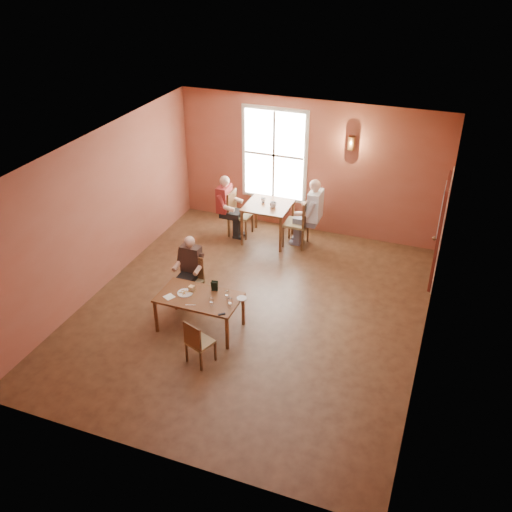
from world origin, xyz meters
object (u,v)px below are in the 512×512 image
(second_table, at_px, (268,222))
(chair_empty, at_px, (200,341))
(diner_white, at_px, (298,214))
(chair_diner_maroon, at_px, (241,214))
(chair_diner_white, at_px, (296,222))
(main_table, at_px, (200,312))
(chair_diner_main, at_px, (190,282))
(diner_maroon, at_px, (239,207))
(diner_main, at_px, (189,275))

(second_table, bearing_deg, chair_empty, -84.78)
(diner_white, relative_size, chair_diner_maroon, 1.44)
(chair_diner_white, bearing_deg, chair_diner_maroon, 90.00)
(main_table, relative_size, chair_diner_maroon, 1.36)
(main_table, height_order, chair_diner_white, chair_diner_white)
(chair_diner_maroon, bearing_deg, diner_white, 90.00)
(diner_white, bearing_deg, chair_diner_maroon, 90.00)
(chair_empty, distance_m, chair_diner_white, 4.28)
(chair_diner_main, xyz_separation_m, diner_maroon, (-0.18, 2.82, 0.24))
(second_table, xyz_separation_m, diner_white, (0.68, 0.00, 0.32))
(chair_diner_main, distance_m, diner_maroon, 2.84)
(diner_main, bearing_deg, chair_diner_main, -90.00)
(chair_diner_maroon, bearing_deg, diner_main, 2.97)
(main_table, bearing_deg, chair_diner_maroon, 100.57)
(chair_diner_white, distance_m, diner_maroon, 1.34)
(chair_diner_main, distance_m, diner_white, 3.07)
(chair_diner_main, distance_m, chair_empty, 1.70)
(chair_empty, relative_size, second_table, 0.84)
(main_table, distance_m, diner_maroon, 3.56)
(chair_empty, relative_size, diner_maroon, 0.59)
(diner_main, height_order, second_table, diner_main)
(chair_diner_main, bearing_deg, second_table, -100.08)
(chair_diner_maroon, xyz_separation_m, diner_maroon, (-0.03, 0.00, 0.17))
(diner_white, xyz_separation_m, diner_maroon, (-1.36, 0.00, -0.06))
(diner_maroon, bearing_deg, diner_white, 90.00)
(chair_empty, bearing_deg, diner_maroon, 123.77)
(second_table, bearing_deg, chair_diner_white, 0.00)
(second_table, height_order, diner_maroon, diner_maroon)
(diner_main, relative_size, chair_diner_maroon, 1.17)
(diner_white, bearing_deg, chair_diner_main, 157.29)
(chair_empty, xyz_separation_m, chair_diner_white, (0.26, 4.27, 0.14))
(chair_diner_white, bearing_deg, chair_diner_main, 157.81)
(chair_diner_white, bearing_deg, diner_main, 158.02)
(chair_diner_maroon, bearing_deg, main_table, 10.57)
(second_table, xyz_separation_m, chair_diner_white, (0.65, 0.00, 0.12))
(diner_main, bearing_deg, chair_empty, 122.24)
(chair_diner_white, bearing_deg, diner_maroon, 90.00)
(chair_diner_main, height_order, chair_diner_white, chair_diner_white)
(chair_diner_main, relative_size, diner_maroon, 0.65)
(chair_diner_maroon, relative_size, diner_maroon, 0.76)
(main_table, height_order, second_table, second_table)
(chair_diner_main, xyz_separation_m, chair_empty, (0.89, -1.44, -0.04))
(chair_diner_white, relative_size, diner_maroon, 0.79)
(diner_white, distance_m, diner_maroon, 1.36)
(diner_maroon, bearing_deg, chair_empty, 14.08)
(main_table, xyz_separation_m, chair_diner_maroon, (-0.65, 3.47, 0.19))
(chair_empty, height_order, diner_white, diner_white)
(main_table, height_order, chair_diner_maroon, chair_diner_maroon)
(second_table, bearing_deg, chair_diner_maroon, 180.00)
(main_table, bearing_deg, diner_maroon, 101.05)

